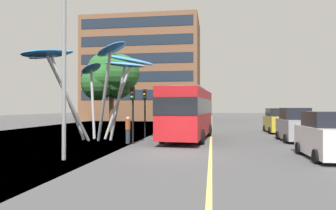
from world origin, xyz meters
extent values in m
cube|color=#4C4C4F|center=(0.00, 0.00, -0.05)|extent=(120.00, 240.00, 0.10)
cube|color=#E0D666|center=(2.09, 0.00, 0.00)|extent=(0.16, 144.00, 0.01)
cube|color=red|center=(0.46, 6.65, 1.96)|extent=(3.33, 9.69, 3.22)
cube|color=black|center=(0.46, 6.65, 2.41)|extent=(3.36, 9.79, 1.03)
cube|color=yellow|center=(0.83, 11.34, 3.27)|extent=(1.42, 0.21, 0.36)
cube|color=#B2B2B7|center=(0.46, 6.65, 3.69)|extent=(2.19, 3.47, 0.24)
cylinder|color=black|center=(1.98, 9.49, 0.48)|extent=(0.36, 0.98, 0.96)
cylinder|color=black|center=(-0.59, 9.70, 0.48)|extent=(0.36, 0.98, 0.96)
cylinder|color=black|center=(1.53, 3.94, 0.48)|extent=(0.36, 0.98, 0.96)
cylinder|color=black|center=(-1.03, 4.15, 0.48)|extent=(0.36, 0.98, 0.96)
cylinder|color=#9EA0A5|center=(-4.43, 5.54, 2.67)|extent=(1.25, 0.20, 5.38)
ellipsoid|color=#4CA3E5|center=(-3.90, 5.54, 5.35)|extent=(2.95, 1.55, 0.71)
cylinder|color=#9EA0A5|center=(-4.79, 6.91, 3.00)|extent=(1.82, 1.98, 6.06)
ellipsoid|color=#4299E0|center=(-4.02, 7.76, 5.99)|extent=(3.93, 4.12, 0.95)
cylinder|color=#9EA0A5|center=(-6.85, 6.91, 2.69)|extent=(1.13, 1.71, 5.45)
ellipsoid|color=#388EDB|center=(-7.29, 7.63, 5.39)|extent=(2.84, 3.40, 1.04)
cylinder|color=#9EA0A5|center=(-8.24, 5.53, 3.09)|extent=(2.75, 0.21, 6.25)
ellipsoid|color=#4299E0|center=(-9.52, 5.52, 6.18)|extent=(3.53, 1.23, 0.87)
cylinder|color=#9EA0A5|center=(-7.17, 3.60, 2.82)|extent=(1.88, 3.01, 5.75)
ellipsoid|color=#2D7FD1|center=(-7.98, 2.22, 5.65)|extent=(3.01, 3.53, 1.02)
cylinder|color=#9EA0A5|center=(-4.87, 3.99, 2.96)|extent=(1.89, 2.42, 6.00)
ellipsoid|color=#2D7FD1|center=(-4.07, 2.91, 5.92)|extent=(3.60, 4.17, 0.65)
cylinder|color=black|center=(-2.82, 3.59, 1.82)|extent=(0.12, 0.12, 3.63)
cube|color=black|center=(-2.82, 3.45, 3.23)|extent=(0.28, 0.24, 0.80)
sphere|color=#390706|center=(-2.82, 3.32, 3.49)|extent=(0.18, 0.18, 0.18)
sphere|color=#3A2707|center=(-2.82, 3.32, 3.23)|extent=(0.18, 0.18, 0.18)
sphere|color=green|center=(-2.82, 3.32, 2.97)|extent=(0.18, 0.18, 0.18)
cylinder|color=black|center=(-3.11, 8.42, 1.88)|extent=(0.12, 0.12, 3.76)
cube|color=black|center=(-3.11, 8.28, 3.36)|extent=(0.28, 0.24, 0.80)
sphere|color=#390706|center=(-3.11, 8.15, 3.62)|extent=(0.18, 0.18, 0.18)
sphere|color=orange|center=(-3.11, 8.15, 3.36)|extent=(0.18, 0.18, 0.18)
sphere|color=black|center=(-3.11, 8.15, 3.10)|extent=(0.18, 0.18, 0.18)
cube|color=silver|center=(7.32, -0.69, 0.81)|extent=(1.81, 4.19, 1.27)
cube|color=black|center=(7.32, -0.69, 1.79)|extent=(1.67, 2.30, 0.69)
cylinder|color=black|center=(6.42, 0.61, 0.30)|extent=(0.20, 0.60, 0.60)
cylinder|color=black|center=(6.42, -1.99, 0.30)|extent=(0.20, 0.60, 0.60)
cube|color=gray|center=(7.76, 6.58, 0.85)|extent=(1.74, 3.94, 1.33)
cube|color=black|center=(7.76, 6.58, 1.91)|extent=(1.60, 2.17, 0.78)
cylinder|color=black|center=(8.63, 7.81, 0.30)|extent=(0.20, 0.60, 0.60)
cylinder|color=black|center=(6.89, 7.81, 0.30)|extent=(0.20, 0.60, 0.60)
cylinder|color=black|center=(8.63, 5.36, 0.30)|extent=(0.20, 0.60, 0.60)
cylinder|color=black|center=(6.89, 5.36, 0.30)|extent=(0.20, 0.60, 0.60)
cube|color=gold|center=(8.07, 13.99, 0.85)|extent=(1.75, 4.56, 1.34)
cube|color=black|center=(8.07, 13.99, 1.89)|extent=(1.61, 2.51, 0.73)
cylinder|color=black|center=(8.94, 15.40, 0.30)|extent=(0.20, 0.60, 0.60)
cylinder|color=black|center=(7.20, 15.40, 0.30)|extent=(0.20, 0.60, 0.60)
cylinder|color=black|center=(8.94, 12.58, 0.30)|extent=(0.20, 0.60, 0.60)
cylinder|color=black|center=(7.20, 12.58, 0.30)|extent=(0.20, 0.60, 0.60)
cylinder|color=gray|center=(-4.33, -2.60, 3.77)|extent=(0.18, 0.18, 7.55)
cylinder|color=brown|center=(-7.54, 13.32, 1.93)|extent=(0.44, 0.44, 3.85)
sphere|color=#286028|center=(-8.20, 12.32, 5.12)|extent=(2.58, 2.58, 2.58)
sphere|color=#286028|center=(-8.29, 13.75, 5.95)|extent=(3.63, 3.63, 3.63)
sphere|color=#286028|center=(-7.03, 13.53, 4.85)|extent=(3.35, 3.35, 3.35)
sphere|color=#286028|center=(-6.58, 13.20, 5.63)|extent=(3.65, 3.65, 3.65)
sphere|color=#286028|center=(-8.62, 12.61, 4.65)|extent=(3.26, 3.26, 3.26)
cylinder|color=#2D3342|center=(-3.21, 3.82, 0.45)|extent=(0.29, 0.29, 0.90)
cylinder|color=#99471E|center=(-3.21, 3.82, 1.21)|extent=(0.34, 0.34, 0.61)
sphere|color=beige|center=(-3.21, 3.82, 1.62)|extent=(0.22, 0.22, 0.22)
cube|color=brown|center=(-10.68, 41.39, 9.30)|extent=(20.84, 12.17, 18.60)
cube|color=#1E2838|center=(-10.68, 35.28, 4.50)|extent=(19.59, 0.08, 1.74)
cube|color=#1E2838|center=(-10.68, 35.28, 7.60)|extent=(19.59, 0.08, 1.74)
cube|color=#1E2838|center=(-10.68, 35.28, 10.70)|extent=(19.59, 0.08, 1.74)
cube|color=#1E2838|center=(-10.68, 35.28, 13.80)|extent=(19.59, 0.08, 1.74)
cube|color=#1E2838|center=(-10.68, 35.28, 16.90)|extent=(19.59, 0.08, 1.74)
camera|label=1|loc=(2.17, -15.35, 2.32)|focal=32.72mm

